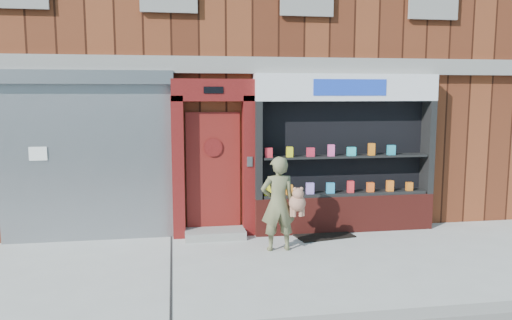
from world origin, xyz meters
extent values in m
plane|color=#9E9E99|center=(0.00, 0.00, 0.00)|extent=(80.00, 80.00, 0.00)
cube|color=#4C2011|center=(0.00, 6.00, 4.00)|extent=(12.00, 8.00, 8.00)
cube|color=gray|center=(0.00, 1.92, 3.15)|extent=(12.00, 0.16, 0.30)
cube|color=gray|center=(-3.00, 1.94, 1.40)|extent=(3.00, 0.10, 2.80)
cube|color=slate|center=(-3.00, 1.88, 2.92)|extent=(3.10, 0.30, 0.24)
cube|color=white|center=(-3.80, 1.88, 1.60)|extent=(0.30, 0.01, 0.24)
cube|color=#4E0D0D|center=(-1.40, 1.86, 1.30)|extent=(0.22, 0.28, 2.60)
cube|color=#4E0D0D|center=(-0.10, 1.86, 1.30)|extent=(0.22, 0.28, 2.60)
cube|color=#4E0D0D|center=(-0.75, 1.86, 2.70)|extent=(1.50, 0.28, 0.40)
cube|color=black|center=(-0.75, 1.71, 2.70)|extent=(0.35, 0.01, 0.12)
cube|color=maroon|center=(-0.75, 1.97, 1.20)|extent=(1.00, 0.06, 2.20)
cylinder|color=black|center=(-0.75, 1.93, 1.65)|extent=(0.28, 0.02, 0.28)
cylinder|color=#4E0D0D|center=(-0.75, 1.92, 1.65)|extent=(0.34, 0.02, 0.34)
cube|color=gray|center=(-0.75, 1.70, 0.07)|extent=(1.10, 0.55, 0.15)
cube|color=slate|center=(-0.10, 1.71, 1.40)|extent=(0.10, 0.02, 0.18)
cube|color=maroon|center=(1.75, 1.80, 0.35)|extent=(3.50, 0.40, 0.70)
cube|color=black|center=(0.06, 1.80, 1.60)|extent=(0.12, 0.40, 1.80)
cube|color=black|center=(3.44, 1.80, 1.60)|extent=(0.12, 0.40, 1.80)
cube|color=black|center=(1.75, 1.99, 1.60)|extent=(3.30, 0.03, 1.80)
cube|color=black|center=(1.75, 1.80, 0.73)|extent=(3.20, 0.36, 0.06)
cube|color=black|center=(1.75, 1.80, 1.45)|extent=(3.20, 0.36, 0.04)
cube|color=white|center=(1.75, 1.80, 2.75)|extent=(3.50, 0.40, 0.50)
cube|color=#1738B1|center=(1.75, 1.59, 2.75)|extent=(1.40, 0.01, 0.30)
cube|color=yellow|center=(0.25, 1.72, 0.87)|extent=(0.16, 0.09, 0.21)
cube|color=orange|center=(0.65, 1.72, 0.85)|extent=(0.12, 0.09, 0.18)
cube|color=#A37EE4|center=(1.05, 1.72, 0.86)|extent=(0.14, 0.09, 0.21)
cube|color=#2791C6|center=(1.45, 1.72, 0.86)|extent=(0.14, 0.09, 0.20)
cube|color=red|center=(1.85, 1.72, 0.87)|extent=(0.11, 0.09, 0.22)
cube|color=#FB5B1A|center=(2.25, 1.72, 0.85)|extent=(0.13, 0.09, 0.18)
cube|color=orange|center=(2.65, 1.72, 0.86)|extent=(0.12, 0.09, 0.21)
cube|color=orange|center=(3.05, 1.72, 0.84)|extent=(0.12, 0.09, 0.16)
cube|color=red|center=(0.25, 1.72, 1.56)|extent=(0.14, 0.09, 0.18)
cube|color=yellow|center=(0.65, 1.72, 1.56)|extent=(0.11, 0.09, 0.19)
cube|color=red|center=(1.05, 1.72, 1.55)|extent=(0.14, 0.09, 0.17)
cube|color=#F852A1|center=(1.45, 1.72, 1.58)|extent=(0.11, 0.09, 0.22)
cube|color=#28C0C9|center=(1.85, 1.72, 1.55)|extent=(0.15, 0.09, 0.16)
cube|color=orange|center=(2.25, 1.72, 1.58)|extent=(0.11, 0.09, 0.23)
cube|color=teal|center=(2.65, 1.72, 1.56)|extent=(0.14, 0.09, 0.19)
imported|color=#636241|center=(0.24, 0.81, 0.80)|extent=(0.59, 0.40, 1.60)
sphere|color=#98624C|center=(0.56, 0.75, 0.81)|extent=(0.28, 0.28, 0.28)
sphere|color=#98624C|center=(0.56, 0.70, 0.98)|extent=(0.19, 0.19, 0.19)
sphere|color=#98624C|center=(0.50, 0.70, 1.06)|extent=(0.07, 0.07, 0.07)
sphere|color=#98624C|center=(0.62, 0.70, 1.06)|extent=(0.07, 0.07, 0.07)
cylinder|color=#98624C|center=(0.46, 0.75, 0.67)|extent=(0.07, 0.07, 0.17)
cylinder|color=#98624C|center=(0.65, 0.75, 0.67)|extent=(0.07, 0.07, 0.17)
cylinder|color=#98624C|center=(0.50, 0.73, 0.67)|extent=(0.07, 0.07, 0.17)
cylinder|color=#98624C|center=(0.62, 0.73, 0.67)|extent=(0.07, 0.07, 0.17)
cube|color=black|center=(1.24, 1.55, 0.01)|extent=(1.18, 0.93, 0.03)
camera|label=1|loc=(-1.47, -7.22, 2.63)|focal=35.00mm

